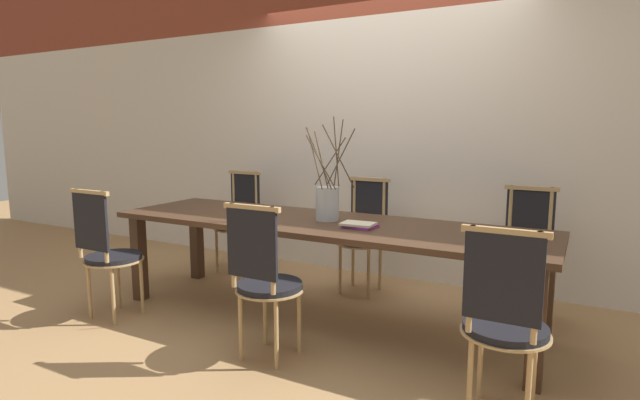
{
  "coord_description": "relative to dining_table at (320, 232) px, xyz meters",
  "views": [
    {
      "loc": [
        1.66,
        -3.07,
        1.4
      ],
      "look_at": [
        0.0,
        0.0,
        0.88
      ],
      "focal_mm": 28.0,
      "sensor_mm": 36.0,
      "label": 1
    }
  ],
  "objects": [
    {
      "name": "dining_table",
      "position": [
        0.0,
        0.0,
        0.0
      ],
      "size": [
        3.16,
        0.88,
        0.73
      ],
      "color": "#422B1C",
      "rests_on": "ground_plane"
    },
    {
      "name": "vase_centerpiece",
      "position": [
        0.04,
        0.05,
        0.21
      ],
      "size": [
        0.33,
        0.36,
        0.73
      ],
      "color": "#B2BCC1",
      "rests_on": "dining_table"
    },
    {
      "name": "wall_rear",
      "position": [
        0.0,
        1.25,
        0.95
      ],
      "size": [
        12.0,
        0.06,
        3.2
      ],
      "color": "beige",
      "rests_on": "ground_plane"
    },
    {
      "name": "book_stack",
      "position": [
        0.34,
        -0.09,
        0.1
      ],
      "size": [
        0.23,
        0.19,
        0.03
      ],
      "color": "#842D8C",
      "rests_on": "dining_table"
    },
    {
      "name": "chair_near_leftend",
      "position": [
        -1.35,
        -0.73,
        -0.13
      ],
      "size": [
        0.42,
        0.42,
        0.96
      ],
      "color": "black",
      "rests_on": "ground_plane"
    },
    {
      "name": "chair_far_center",
      "position": [
        1.3,
        0.73,
        -0.13
      ],
      "size": [
        0.42,
        0.42,
        0.96
      ],
      "rotation": [
        0.0,
        0.0,
        3.14
      ],
      "color": "black",
      "rests_on": "ground_plane"
    },
    {
      "name": "ground_plane",
      "position": [
        0.0,
        0.0,
        -0.65
      ],
      "size": [
        16.0,
        16.0,
        0.0
      ],
      "primitive_type": "plane",
      "color": "#A87F51"
    },
    {
      "name": "chair_far_left",
      "position": [
        0.02,
        0.73,
        -0.13
      ],
      "size": [
        0.42,
        0.42,
        0.96
      ],
      "rotation": [
        0.0,
        0.0,
        3.14
      ],
      "color": "black",
      "rests_on": "ground_plane"
    },
    {
      "name": "chair_near_left",
      "position": [
        0.02,
        -0.73,
        -0.13
      ],
      "size": [
        0.42,
        0.42,
        0.96
      ],
      "color": "black",
      "rests_on": "ground_plane"
    },
    {
      "name": "chair_far_leftend",
      "position": [
        -1.3,
        0.73,
        -0.13
      ],
      "size": [
        0.42,
        0.42,
        0.96
      ],
      "rotation": [
        0.0,
        0.0,
        3.14
      ],
      "color": "black",
      "rests_on": "ground_plane"
    },
    {
      "name": "chair_near_center",
      "position": [
        1.36,
        -0.73,
        -0.13
      ],
      "size": [
        0.42,
        0.42,
        0.96
      ],
      "color": "black",
      "rests_on": "ground_plane"
    }
  ]
}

